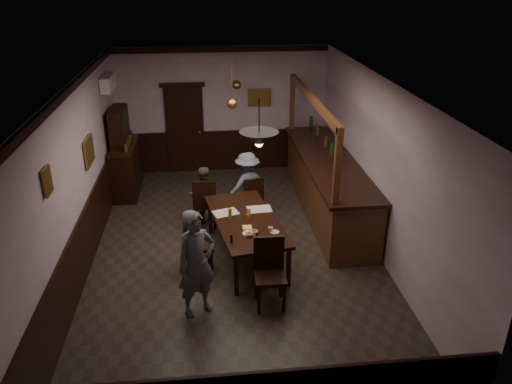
{
  "coord_description": "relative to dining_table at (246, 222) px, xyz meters",
  "views": [
    {
      "loc": [
        -0.45,
        -7.68,
        4.64
      ],
      "look_at": [
        0.38,
        -0.03,
        1.15
      ],
      "focal_mm": 35.0,
      "sensor_mm": 36.0,
      "label": 1
    }
  ],
  "objects": [
    {
      "name": "chair_far_right",
      "position": [
        0.24,
        1.33,
        -0.16
      ],
      "size": [
        0.52,
        0.52,
        0.96
      ],
      "rotation": [
        0.0,
        0.0,
        3.46
      ],
      "color": "black",
      "rests_on": "ground"
    },
    {
      "name": "pastry_ring_a",
      "position": [
        0.01,
        -0.59,
        0.1
      ],
      "size": [
        0.13,
        0.13,
        0.04
      ],
      "primitive_type": "torus",
      "color": "#C68C47",
      "rests_on": "pastry_plate"
    },
    {
      "name": "room",
      "position": [
        -0.18,
        0.23,
        0.81
      ],
      "size": [
        5.01,
        8.01,
        3.01
      ],
      "color": "#2D2621",
      "rests_on": "ground"
    },
    {
      "name": "coffee_cup",
      "position": [
        0.36,
        -0.49,
        0.11
      ],
      "size": [
        0.09,
        0.09,
        0.07
      ],
      "primitive_type": "imported",
      "rotation": [
        0.0,
        0.0,
        0.17
      ],
      "color": "white",
      "rests_on": "saucer"
    },
    {
      "name": "chair_far_left",
      "position": [
        -0.68,
        1.17,
        -0.13
      ],
      "size": [
        0.45,
        0.45,
        1.02
      ],
      "rotation": [
        0.0,
        0.0,
        3.12
      ],
      "color": "black",
      "rests_on": "ground"
    },
    {
      "name": "person_seated_right",
      "position": [
        0.18,
        1.6,
        -0.01
      ],
      "size": [
        1.0,
        0.83,
        1.35
      ],
      "primitive_type": "imported",
      "rotation": [
        0.0,
        0.0,
        3.59
      ],
      "color": "slate",
      "rests_on": "ground"
    },
    {
      "name": "newspaper_right",
      "position": [
        0.27,
        0.34,
        0.07
      ],
      "size": [
        0.44,
        0.33,
        0.01
      ],
      "primitive_type": "cube",
      "rotation": [
        0.0,
        0.0,
        0.07
      ],
      "color": "silver",
      "rests_on": "dining_table"
    },
    {
      "name": "chair_near",
      "position": [
        0.24,
        -1.29,
        -0.11
      ],
      "size": [
        0.46,
        0.46,
        1.05
      ],
      "rotation": [
        0.0,
        0.0,
        -0.02
      ],
      "color": "black",
      "rests_on": "ground"
    },
    {
      "name": "dining_table",
      "position": [
        0.0,
        0.0,
        0.0
      ],
      "size": [
        1.36,
        2.34,
        0.75
      ],
      "rotation": [
        0.0,
        0.0,
        0.17
      ],
      "color": "black",
      "rests_on": "ground"
    },
    {
      "name": "pastry_plate",
      "position": [
        0.01,
        -0.52,
        0.07
      ],
      "size": [
        0.22,
        0.22,
        0.01
      ],
      "primitive_type": "cylinder",
      "color": "white",
      "rests_on": "dining_table"
    },
    {
      "name": "bar_counter",
      "position": [
        1.81,
        1.61,
        -0.07
      ],
      "size": [
        1.01,
        4.36,
        2.44
      ],
      "color": "#442312",
      "rests_on": "ground"
    },
    {
      "name": "door_back",
      "position": [
        -1.08,
        4.18,
        0.36
      ],
      "size": [
        0.9,
        0.06,
        2.1
      ],
      "primitive_type": "cube",
      "color": "black",
      "rests_on": "ground"
    },
    {
      "name": "chair_side",
      "position": [
        -0.89,
        -0.35,
        -0.11
      ],
      "size": [
        0.5,
        0.5,
        1.05
      ],
      "rotation": [
        0.0,
        0.0,
        1.68
      ],
      "color": "black",
      "rests_on": "ground"
    },
    {
      "name": "soda_can",
      "position": [
        0.04,
        -0.06,
        0.12
      ],
      "size": [
        0.07,
        0.07,
        0.12
      ],
      "primitive_type": "cylinder",
      "color": "orange",
      "rests_on": "dining_table"
    },
    {
      "name": "water_glass",
      "position": [
        0.07,
        0.1,
        0.14
      ],
      "size": [
        0.06,
        0.06,
        0.15
      ],
      "primitive_type": "cylinder",
      "color": "silver",
      "rests_on": "dining_table"
    },
    {
      "name": "ac_unit",
      "position": [
        -2.56,
        3.13,
        1.76
      ],
      "size": [
        0.2,
        0.85,
        0.3
      ],
      "color": "white",
      "rests_on": "ground"
    },
    {
      "name": "pendant_brass_far",
      "position": [
        0.12,
        3.32,
        1.61
      ],
      "size": [
        0.2,
        0.2,
        0.81
      ],
      "color": "#BF8C3F",
      "rests_on": "ground"
    },
    {
      "name": "person_seated_left",
      "position": [
        -0.71,
        1.45,
        -0.11
      ],
      "size": [
        0.65,
        0.55,
        1.15
      ],
      "primitive_type": "imported",
      "rotation": [
        0.0,
        0.0,
        3.38
      ],
      "color": "#4A5231",
      "rests_on": "ground"
    },
    {
      "name": "newspaper_left",
      "position": [
        -0.32,
        0.26,
        0.07
      ],
      "size": [
        0.49,
        0.41,
        0.01
      ],
      "primitive_type": "cube",
      "rotation": [
        0.0,
        0.0,
        0.31
      ],
      "color": "silver",
      "rests_on": "dining_table"
    },
    {
      "name": "sideboard",
      "position": [
        -2.39,
        3.07,
        0.08
      ],
      "size": [
        0.52,
        1.45,
        1.92
      ],
      "color": "black",
      "rests_on": "ground"
    },
    {
      "name": "picture_left_large",
      "position": [
        -2.64,
        1.03,
        1.01
      ],
      "size": [
        0.04,
        0.62,
        0.48
      ],
      "color": "olive",
      "rests_on": "ground"
    },
    {
      "name": "saucer",
      "position": [
        0.42,
        -0.52,
        0.07
      ],
      "size": [
        0.15,
        0.15,
        0.01
      ],
      "primitive_type": "cylinder",
      "color": "white",
      "rests_on": "dining_table"
    },
    {
      "name": "pendant_brass_mid",
      "position": [
        -0.08,
        1.73,
        1.61
      ],
      "size": [
        0.2,
        0.2,
        0.81
      ],
      "color": "#BF8C3F",
      "rests_on": "ground"
    },
    {
      "name": "pastry_ring_b",
      "position": [
        0.09,
        -0.52,
        0.1
      ],
      "size": [
        0.13,
        0.13,
        0.04
      ],
      "primitive_type": "torus",
      "color": "#C68C47",
      "rests_on": "pastry_plate"
    },
    {
      "name": "beer_glass",
      "position": [
        -0.26,
        0.03,
        0.16
      ],
      "size": [
        0.06,
        0.06,
        0.2
      ],
      "primitive_type": "cylinder",
      "color": "#BF721E",
      "rests_on": "dining_table"
    },
    {
      "name": "picture_back",
      "position": [
        0.72,
        4.19,
        1.11
      ],
      "size": [
        0.55,
        0.04,
        0.42
      ],
      "color": "olive",
      "rests_on": "ground"
    },
    {
      "name": "napkin",
      "position": [
        0.0,
        -0.3,
        0.07
      ],
      "size": [
        0.17,
        0.17,
        0.0
      ],
      "primitive_type": "cube",
      "rotation": [
        0.0,
        0.0,
        0.17
      ],
      "color": "#FFD85D",
      "rests_on": "dining_table"
    },
    {
      "name": "pendant_iron",
      "position": [
        0.14,
        -0.79,
        1.73
      ],
      "size": [
        0.56,
        0.56,
        0.69
      ],
      "color": "black",
      "rests_on": "ground"
    },
    {
      "name": "pepper_mill",
      "position": [
        -0.29,
        -0.76,
        0.13
      ],
      "size": [
        0.04,
        0.04,
        0.14
      ],
      "primitive_type": "cylinder",
      "color": "black",
      "rests_on": "dining_table"
    },
    {
      "name": "picture_left_small",
      "position": [
        -2.64,
        -1.37,
        1.46
      ],
      "size": [
        0.04,
        0.28,
        0.36
      ],
      "color": "olive",
      "rests_on": "ground"
    },
    {
      "name": "person_standing",
      "position": [
        -0.82,
        -1.41,
        0.13
      ],
      "size": [
        0.71,
        0.63,
        1.63
      ],
      "primitive_type": "imported",
      "rotation": [
        0.0,
        0.0,
        0.5
      ],
      "color": "slate",
      "rests_on": "ground"
    }
  ]
}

